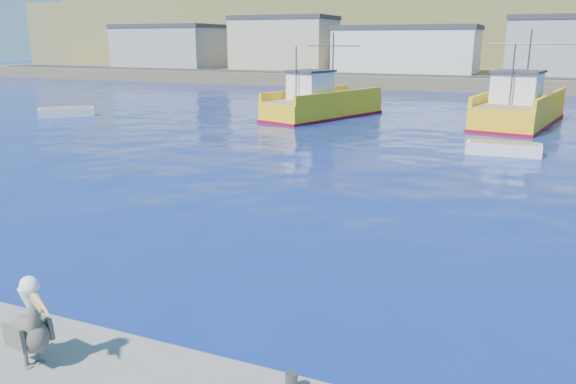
# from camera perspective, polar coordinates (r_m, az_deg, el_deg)

# --- Properties ---
(ground) EXTENTS (260.00, 260.00, 0.00)m
(ground) POSITION_cam_1_polar(r_m,az_deg,el_deg) (13.45, -5.87, -10.62)
(ground) COLOR #071358
(ground) RESTS_ON ground
(dock_bollards) EXTENTS (36.20, 0.20, 0.30)m
(dock_bollards) POSITION_cam_1_polar(r_m,az_deg,el_deg) (10.34, -12.45, -15.33)
(dock_bollards) COLOR #4C4C4C
(dock_bollards) RESTS_ON dock
(far_shore) EXTENTS (200.00, 81.00, 24.00)m
(far_shore) POSITION_cam_1_polar(r_m,az_deg,el_deg) (119.91, 21.29, 15.71)
(far_shore) COLOR brown
(far_shore) RESTS_ON ground
(trawler_yellow_a) EXTENTS (7.06, 11.58, 6.47)m
(trawler_yellow_a) POSITION_cam_1_polar(r_m,az_deg,el_deg) (44.09, 3.40, 8.90)
(trawler_yellow_a) COLOR yellow
(trawler_yellow_a) RESTS_ON ground
(trawler_yellow_b) EXTENTS (6.29, 12.81, 6.64)m
(trawler_yellow_b) POSITION_cam_1_polar(r_m,az_deg,el_deg) (43.71, 22.43, 7.83)
(trawler_yellow_b) COLOR yellow
(trawler_yellow_b) RESTS_ON ground
(skiff_left) EXTENTS (3.95, 3.82, 0.89)m
(skiff_left) POSITION_cam_1_polar(r_m,az_deg,el_deg) (48.01, -21.58, 7.50)
(skiff_left) COLOR silver
(skiff_left) RESTS_ON ground
(skiff_mid) EXTENTS (3.78, 1.42, 0.81)m
(skiff_mid) POSITION_cam_1_polar(r_m,az_deg,el_deg) (31.69, 21.01, 4.04)
(skiff_mid) COLOR silver
(skiff_mid) RESTS_ON ground
(pelican) EXTENTS (1.35, 0.78, 1.68)m
(pelican) POSITION_cam_1_polar(r_m,az_deg,el_deg) (10.53, -24.75, -12.34)
(pelican) COLOR #595451
(pelican) RESTS_ON dock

